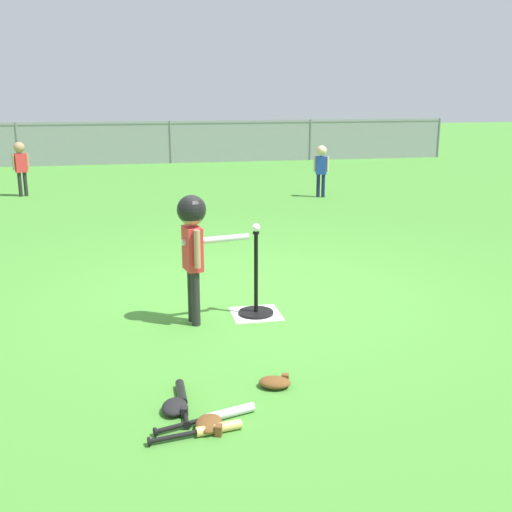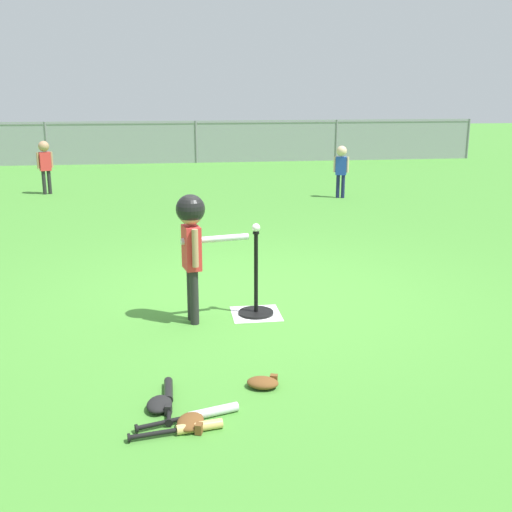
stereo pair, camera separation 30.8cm
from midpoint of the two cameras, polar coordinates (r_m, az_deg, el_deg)
The scene contains 14 objects.
ground_plane at distance 6.18m, azimuth 1.64°, elevation -3.74°, with size 60.00×60.00×0.00m, color #478C33.
home_plate at distance 5.72m, azimuth 1.55°, elevation -5.30°, with size 0.44×0.44×0.01m, color white.
batting_tee at distance 5.67m, azimuth 1.56°, elevation -4.11°, with size 0.32×0.32×0.77m.
baseball_on_tee at distance 5.49m, azimuth 1.61°, elevation 2.60°, with size 0.07×0.07×0.07m, color white.
batter_child at distance 5.32m, azimuth -4.22°, elevation 2.15°, with size 0.63×0.32×1.14m.
fielder_deep_right at distance 11.87m, azimuth 8.54°, elevation 8.27°, with size 0.27×0.19×0.97m.
fielder_deep_left at distance 12.79m, azimuth -18.11°, elevation 8.34°, with size 0.29×0.20×1.03m.
spare_bat_silver at distance 4.01m, azimuth -2.62°, elevation -14.26°, with size 0.65×0.24×0.06m.
spare_bat_wood at distance 3.87m, azimuth -3.75°, elevation -15.47°, with size 0.57×0.14×0.06m.
spare_bat_black at distance 4.25m, azimuth -5.91°, elevation -12.52°, with size 0.06×0.58×0.06m.
glove_by_plate at distance 4.38m, azimuth 2.72°, elevation -11.52°, with size 0.26×0.22×0.07m.
glove_near_bats at distance 3.91m, azimuth -3.67°, elevation -14.96°, with size 0.22×0.26×0.07m.
glove_tossed_aside at distance 4.12m, azimuth -6.64°, elevation -13.38°, with size 0.20×0.25×0.07m.
outfield_fence at distance 17.59m, azimuth -5.00°, elevation 10.49°, with size 16.06×0.06×1.15m.
Camera 2 is at (-0.86, -5.79, 1.99)m, focal length 43.72 mm.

